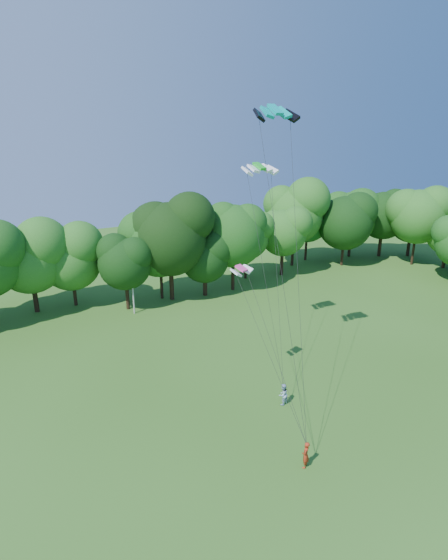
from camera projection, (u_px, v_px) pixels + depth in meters
ground at (342, 500)px, 24.95m from camera, size 160.00×160.00×0.00m
utility_pole at (132, 283)px, 49.15m from camera, size 1.45×0.19×7.24m
kite_flyer_left at (306, 455)px, 27.11m from camera, size 0.78×0.75×1.80m
kite_flyer_right at (283, 394)px, 33.37m from camera, size 0.97×0.82×1.75m
kite_teal at (275, 110)px, 30.07m from camera, size 3.24×1.58×0.83m
kite_green at (259, 166)px, 37.25m from camera, size 3.08×1.38×0.63m
kite_pink at (241, 268)px, 32.38m from camera, size 1.97×1.36×0.40m
tree_back_center at (169, 230)px, 51.75m from camera, size 9.74×9.74×14.16m
tree_back_east at (308, 219)px, 69.06m from camera, size 7.40×7.40×10.77m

